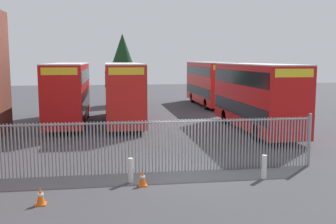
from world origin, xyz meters
TOP-DOWN VIEW (x-y plane):
  - ground_plane at (0.00, 8.00)m, footprint 100.00×100.00m
  - palisade_fence at (-1.69, 0.00)m, footprint 14.96×0.14m
  - double_decker_bus_near_gate at (6.52, 8.68)m, footprint 2.54×10.81m
  - double_decker_bus_behind_fence_left at (-1.94, 13.20)m, footprint 2.54×10.81m
  - double_decker_bus_behind_fence_right at (-5.89, 13.58)m, footprint 2.54×10.81m
  - double_decker_bus_far_back at (7.18, 23.28)m, footprint 2.54×10.81m
  - bollard_near_left at (-2.25, -1.24)m, footprint 0.20×0.20m
  - bollard_center_front at (3.02, -1.54)m, footprint 0.20×0.20m
  - traffic_cone_by_gate at (-5.29, -3.18)m, footprint 0.34×0.34m
  - traffic_cone_mid_forecourt at (-1.83, -1.73)m, footprint 0.34×0.34m
  - tree_tall_back at (-1.52, 24.55)m, footprint 3.73×3.73m

SIDE VIEW (x-z plane):
  - ground_plane at x=0.00m, z-range 0.00..0.00m
  - traffic_cone_by_gate at x=-5.29m, z-range -0.01..0.58m
  - traffic_cone_mid_forecourt at x=-1.83m, z-range -0.01..0.58m
  - bollard_near_left at x=-2.25m, z-range 0.00..0.95m
  - bollard_center_front at x=3.02m, z-range 0.00..0.95m
  - palisade_fence at x=-1.69m, z-range 0.01..2.36m
  - double_decker_bus_near_gate at x=6.52m, z-range 0.21..4.63m
  - double_decker_bus_behind_fence_left at x=-1.94m, z-range 0.21..4.63m
  - double_decker_bus_behind_fence_right at x=-5.89m, z-range 0.21..4.63m
  - double_decker_bus_far_back at x=7.18m, z-range 0.21..4.63m
  - tree_tall_back at x=-1.52m, z-range 0.96..8.24m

